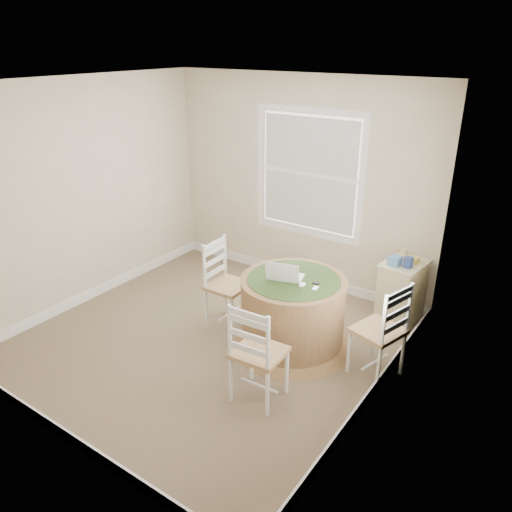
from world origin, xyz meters
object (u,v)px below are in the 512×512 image
Objects in this scene: round_table at (293,310)px; laptop at (285,276)px; chair_left at (228,285)px; chair_right at (378,330)px; corner_chest at (401,291)px; chair_near at (259,352)px.

round_table is 0.39m from laptop.
round_table is 1.31× the size of chair_left.
chair_left is 1.70m from chair_right.
chair_right is 1.11m from corner_chest.
chair_left is at bearing -16.93° from laptop.
laptop reaches higher than chair_near.
chair_left is at bearing -44.27° from chair_near.
round_table is 1.75× the size of corner_chest.
chair_right is (0.71, 0.92, 0.00)m from chair_near.
round_table is 0.90m from chair_right.
chair_left is at bearing -136.38° from corner_chest.
round_table reaches higher than corner_chest.
chair_left is 2.37× the size of laptop.
corner_chest is at bearing -140.85° from laptop.
chair_left is 1.00× the size of chair_near.
corner_chest is (-0.16, 1.09, -0.12)m from chair_right.
chair_right reaches higher than corner_chest.
chair_near is 0.94m from laptop.
corner_chest is at bearing -155.78° from chair_right.
corner_chest is at bearing -54.79° from chair_left.
chair_left is at bearing 176.13° from round_table.
chair_near is 1.16m from chair_right.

